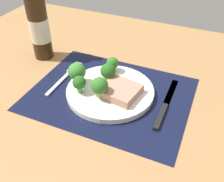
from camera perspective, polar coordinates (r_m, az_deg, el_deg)
name	(u,v)px	position (r cm, az deg, el deg)	size (l,w,h in cm)	color
ground_plane	(110,98)	(75.71, -0.40, -1.58)	(140.00, 110.00, 3.00)	#996D42
placemat	(110,94)	(74.66, -0.40, -0.61)	(45.21, 35.05, 0.30)	black
plate	(110,91)	(74.07, -0.41, -0.03)	(25.16, 25.16, 1.60)	silver
steak	(120,91)	(71.14, 1.77, 0.09)	(10.08, 9.38, 2.32)	tan
broccoli_back_left	(112,64)	(79.61, 0.10, 6.09)	(3.82, 3.82, 4.77)	#5B8942
broccoli_center	(108,71)	(74.68, -0.91, 4.36)	(4.47, 4.47, 5.86)	#5B8942
broccoli_near_steak	(79,83)	(71.06, -7.26, 1.78)	(3.74, 3.74, 5.25)	#5B8942
broccoli_front_edge	(77,72)	(74.10, -7.78, 4.26)	(5.09, 5.09, 6.74)	#6B994C
broccoli_near_fork	(100,86)	(68.14, -2.77, 1.13)	(4.65, 4.65, 6.44)	#6B994C
fork	(65,77)	(81.98, -10.47, 3.04)	(2.40, 19.20, 0.50)	silver
knife	(165,106)	(71.34, 11.64, -3.28)	(1.80, 23.00, 0.80)	black
wine_bottle	(39,26)	(90.48, -15.88, 13.71)	(6.61, 6.61, 30.05)	#331E0F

